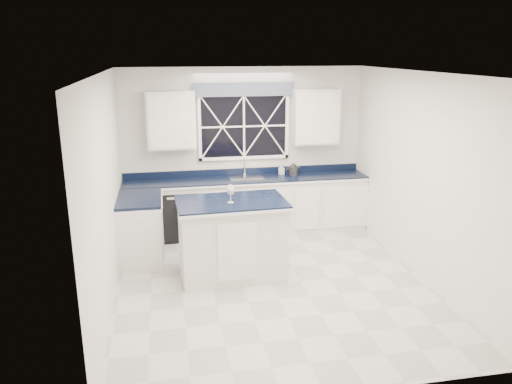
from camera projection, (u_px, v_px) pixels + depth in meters
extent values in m
plane|color=beige|center=(272.00, 283.00, 6.56)|extent=(4.50, 4.50, 0.00)
cube|color=silver|center=(244.00, 150.00, 8.31)|extent=(4.00, 0.10, 2.70)
cube|color=silver|center=(247.00, 207.00, 8.28)|extent=(3.98, 0.60, 0.90)
cube|color=silver|center=(141.00, 230.00, 7.22)|extent=(0.60, 1.00, 0.90)
cube|color=black|center=(247.00, 179.00, 8.15)|extent=(3.98, 0.64, 0.04)
cube|color=black|center=(180.00, 213.00, 8.09)|extent=(0.60, 0.58, 0.82)
cube|color=black|center=(244.00, 126.00, 8.17)|extent=(1.40, 0.02, 1.00)
cube|color=slate|center=(244.00, 89.00, 7.95)|extent=(1.65, 0.04, 0.22)
cube|color=silver|center=(171.00, 120.00, 7.79)|extent=(0.75, 0.34, 0.90)
cube|color=silver|center=(315.00, 116.00, 8.21)|extent=(0.75, 0.34, 0.90)
cylinder|color=silver|center=(245.00, 174.00, 8.34)|extent=(0.05, 0.05, 0.04)
cylinder|color=silver|center=(245.00, 166.00, 8.30)|extent=(0.02, 0.02, 0.28)
cylinder|color=silver|center=(245.00, 159.00, 8.18)|extent=(0.02, 0.18, 0.02)
cube|color=silver|center=(232.00, 240.00, 6.66)|extent=(1.38, 0.84, 1.02)
cube|color=black|center=(231.00, 202.00, 6.52)|extent=(1.45, 0.91, 0.05)
cube|color=#B4B3AF|center=(231.00, 254.00, 7.47)|extent=(1.47, 1.07, 0.01)
cube|color=black|center=(231.00, 254.00, 7.46)|extent=(1.30, 0.90, 0.01)
cylinder|color=#2D2D30|center=(293.00, 170.00, 8.35)|extent=(0.22, 0.22, 0.14)
cone|color=#2D2D30|center=(294.00, 165.00, 8.32)|extent=(0.18, 0.18, 0.06)
torus|color=#2D2D30|center=(289.00, 171.00, 8.30)|extent=(0.11, 0.05, 0.12)
cylinder|color=#2D2D30|center=(298.00, 169.00, 8.39)|extent=(0.07, 0.04, 0.09)
cylinder|color=silver|center=(231.00, 202.00, 6.43)|extent=(0.08, 0.08, 0.01)
cylinder|color=silver|center=(231.00, 198.00, 6.42)|extent=(0.01, 0.01, 0.12)
ellipsoid|color=silver|center=(231.00, 190.00, 6.39)|extent=(0.10, 0.10, 0.12)
cylinder|color=#E4C578|center=(231.00, 192.00, 6.39)|extent=(0.08, 0.08, 0.05)
imported|color=silver|center=(282.00, 169.00, 8.35)|extent=(0.10, 0.10, 0.17)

